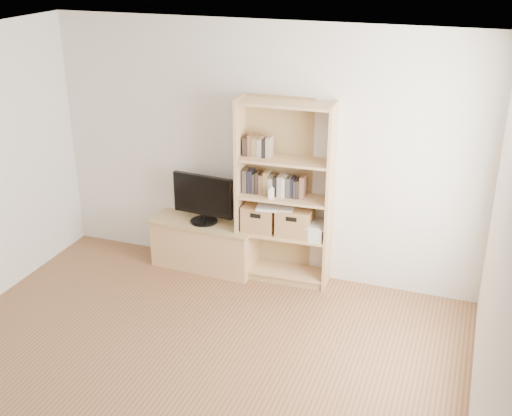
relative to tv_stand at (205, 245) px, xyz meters
The scene contains 14 objects.
floor 2.38m from the tv_stand, 76.07° to the right, with size 4.50×5.00×0.01m, color brown.
back_wall 1.21m from the tv_stand, 19.88° to the left, with size 4.50×0.02×2.60m, color silver.
right_wall 3.78m from the tv_stand, 39.14° to the right, with size 0.02×5.00×2.60m, color silver.
ceiling 3.33m from the tv_stand, 76.07° to the right, with size 4.50×5.00×0.01m, color white.
tv_stand is the anchor object (origin of this frame).
bookshelf 1.12m from the tv_stand, ahead, with size 0.95×0.34×1.90m, color tan.
television 0.54m from the tv_stand, ahead, with size 0.67×0.05×0.53m, color black.
books_row_mid 1.17m from the tv_stand, ahead, with size 0.77×0.15×0.21m, color #413D38.
books_row_upper 1.35m from the tv_stand, ahead, with size 0.42×0.15×0.22m, color #413D38.
baby_monitor 1.06m from the tv_stand, ahead, with size 0.06×0.04×0.11m, color white.
basket_left 0.74m from the tv_stand, ahead, with size 0.33×0.27×0.27m, color #AF774F.
basket_right 1.07m from the tv_stand, ahead, with size 0.34×0.28×0.28m, color #AF774F.
laptop 0.97m from the tv_stand, ahead, with size 0.36×0.25×0.03m, color white.
magazine_stack 1.25m from the tv_stand, ahead, with size 0.20×0.28×0.13m, color beige.
Camera 1 is at (2.04, -3.32, 3.32)m, focal length 45.00 mm.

